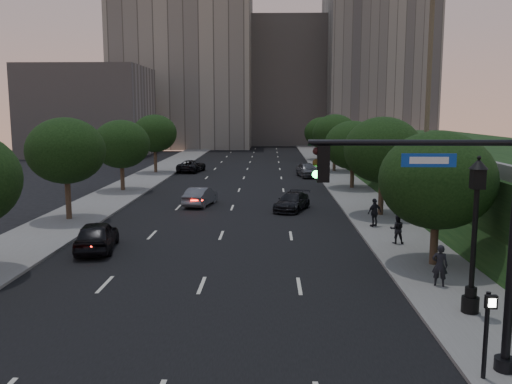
{
  "coord_description": "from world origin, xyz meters",
  "views": [
    {
      "loc": [
        2.79,
        -16.31,
        7.1
      ],
      "look_at": [
        2.18,
        7.03,
        3.6
      ],
      "focal_mm": 38.0,
      "sensor_mm": 36.0,
      "label": 1
    }
  ],
  "objects_px": {
    "sedan_near_right": "(292,202)",
    "sedan_far_right": "(307,170)",
    "pedestrian_c": "(375,213)",
    "traffic_signal_mast": "(471,243)",
    "pedestrian_a": "(440,265)",
    "sedan_mid_left": "(201,196)",
    "sedan_far_left": "(192,166)",
    "sedan_near_left": "(97,236)",
    "pedestrian_b": "(397,229)",
    "street_lamp": "(474,243)"
  },
  "relations": [
    {
      "from": "traffic_signal_mast",
      "to": "sedan_near_right",
      "type": "bearing_deg",
      "value": 98.57
    },
    {
      "from": "sedan_mid_left",
      "to": "sedan_near_right",
      "type": "distance_m",
      "value": 7.09
    },
    {
      "from": "sedan_far_left",
      "to": "pedestrian_c",
      "type": "height_order",
      "value": "pedestrian_c"
    },
    {
      "from": "sedan_mid_left",
      "to": "pedestrian_a",
      "type": "distance_m",
      "value": 22.62
    },
    {
      "from": "sedan_near_left",
      "to": "pedestrian_b",
      "type": "xyz_separation_m",
      "value": [
        15.59,
        1.34,
        0.14
      ]
    },
    {
      "from": "sedan_near_left",
      "to": "pedestrian_b",
      "type": "bearing_deg",
      "value": 176.43
    },
    {
      "from": "traffic_signal_mast",
      "to": "pedestrian_a",
      "type": "xyz_separation_m",
      "value": [
        1.52,
        7.18,
        -2.68
      ]
    },
    {
      "from": "sedan_near_left",
      "to": "traffic_signal_mast",
      "type": "bearing_deg",
      "value": 129.2
    },
    {
      "from": "sedan_near_right",
      "to": "sedan_far_right",
      "type": "height_order",
      "value": "sedan_far_right"
    },
    {
      "from": "traffic_signal_mast",
      "to": "sedan_mid_left",
      "type": "bearing_deg",
      "value": 111.8
    },
    {
      "from": "sedan_near_left",
      "to": "sedan_near_right",
      "type": "height_order",
      "value": "sedan_near_left"
    },
    {
      "from": "traffic_signal_mast",
      "to": "sedan_far_left",
      "type": "distance_m",
      "value": 51.15
    },
    {
      "from": "traffic_signal_mast",
      "to": "pedestrian_a",
      "type": "bearing_deg",
      "value": 78.01
    },
    {
      "from": "traffic_signal_mast",
      "to": "sedan_near_left",
      "type": "distance_m",
      "value": 19.34
    },
    {
      "from": "sedan_far_left",
      "to": "traffic_signal_mast",
      "type": "bearing_deg",
      "value": 115.73
    },
    {
      "from": "sedan_near_left",
      "to": "pedestrian_a",
      "type": "height_order",
      "value": "pedestrian_a"
    },
    {
      "from": "sedan_mid_left",
      "to": "sedan_near_right",
      "type": "relative_size",
      "value": 0.98
    },
    {
      "from": "pedestrian_b",
      "to": "sedan_mid_left",
      "type": "bearing_deg",
      "value": -40.09
    },
    {
      "from": "sedan_mid_left",
      "to": "traffic_signal_mast",
      "type": "bearing_deg",
      "value": 122.91
    },
    {
      "from": "pedestrian_a",
      "to": "pedestrian_c",
      "type": "height_order",
      "value": "pedestrian_c"
    },
    {
      "from": "traffic_signal_mast",
      "to": "sedan_near_left",
      "type": "xyz_separation_m",
      "value": [
        -14.14,
        12.87,
        -2.9
      ]
    },
    {
      "from": "pedestrian_b",
      "to": "sedan_far_left",
      "type": "bearing_deg",
      "value": -60.16
    },
    {
      "from": "street_lamp",
      "to": "sedan_mid_left",
      "type": "bearing_deg",
      "value": 119.07
    },
    {
      "from": "sedan_near_right",
      "to": "pedestrian_b",
      "type": "height_order",
      "value": "pedestrian_b"
    },
    {
      "from": "sedan_far_left",
      "to": "pedestrian_a",
      "type": "bearing_deg",
      "value": 120.22
    },
    {
      "from": "sedan_far_right",
      "to": "pedestrian_c",
      "type": "bearing_deg",
      "value": -94.15
    },
    {
      "from": "sedan_far_right",
      "to": "pedestrian_b",
      "type": "distance_m",
      "value": 30.35
    },
    {
      "from": "sedan_near_left",
      "to": "sedan_mid_left",
      "type": "xyz_separation_m",
      "value": [
        3.61,
        13.44,
        -0.07
      ]
    },
    {
      "from": "sedan_far_right",
      "to": "pedestrian_a",
      "type": "xyz_separation_m",
      "value": [
        2.76,
        -37.27,
        0.2
      ]
    },
    {
      "from": "sedan_mid_left",
      "to": "sedan_far_right",
      "type": "relative_size",
      "value": 0.93
    },
    {
      "from": "pedestrian_b",
      "to": "pedestrian_c",
      "type": "height_order",
      "value": "pedestrian_c"
    },
    {
      "from": "street_lamp",
      "to": "pedestrian_c",
      "type": "relative_size",
      "value": 3.26
    },
    {
      "from": "pedestrian_c",
      "to": "traffic_signal_mast",
      "type": "bearing_deg",
      "value": 55.48
    },
    {
      "from": "sedan_near_right",
      "to": "pedestrian_c",
      "type": "relative_size",
      "value": 2.54
    },
    {
      "from": "traffic_signal_mast",
      "to": "sedan_mid_left",
      "type": "xyz_separation_m",
      "value": [
        -10.53,
        26.32,
        -2.96
      ]
    },
    {
      "from": "traffic_signal_mast",
      "to": "street_lamp",
      "type": "relative_size",
      "value": 1.25
    },
    {
      "from": "sedan_far_left",
      "to": "pedestrian_a",
      "type": "relative_size",
      "value": 3.02
    },
    {
      "from": "pedestrian_a",
      "to": "pedestrian_b",
      "type": "xyz_separation_m",
      "value": [
        -0.08,
        7.04,
        -0.07
      ]
    },
    {
      "from": "street_lamp",
      "to": "sedan_mid_left",
      "type": "height_order",
      "value": "street_lamp"
    },
    {
      "from": "sedan_far_left",
      "to": "sedan_near_left",
      "type": "bearing_deg",
      "value": 99.8
    },
    {
      "from": "traffic_signal_mast",
      "to": "sedan_near_right",
      "type": "distance_m",
      "value": 24.92
    },
    {
      "from": "pedestrian_a",
      "to": "pedestrian_c",
      "type": "distance_m",
      "value": 11.25
    },
    {
      "from": "pedestrian_a",
      "to": "pedestrian_b",
      "type": "bearing_deg",
      "value": -67.45
    },
    {
      "from": "traffic_signal_mast",
      "to": "pedestrian_b",
      "type": "xyz_separation_m",
      "value": [
        1.45,
        14.22,
        -2.75
      ]
    },
    {
      "from": "traffic_signal_mast",
      "to": "sedan_far_right",
      "type": "distance_m",
      "value": 44.56
    },
    {
      "from": "sedan_far_right",
      "to": "pedestrian_b",
      "type": "relative_size",
      "value": 3.02
    },
    {
      "from": "street_lamp",
      "to": "pedestrian_a",
      "type": "height_order",
      "value": "street_lamp"
    },
    {
      "from": "traffic_signal_mast",
      "to": "sedan_near_left",
      "type": "relative_size",
      "value": 1.54
    },
    {
      "from": "sedan_far_left",
      "to": "pedestrian_a",
      "type": "xyz_separation_m",
      "value": [
        16.01,
        -41.79,
        0.28
      ]
    },
    {
      "from": "traffic_signal_mast",
      "to": "sedan_far_left",
      "type": "relative_size",
      "value": 1.37
    }
  ]
}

